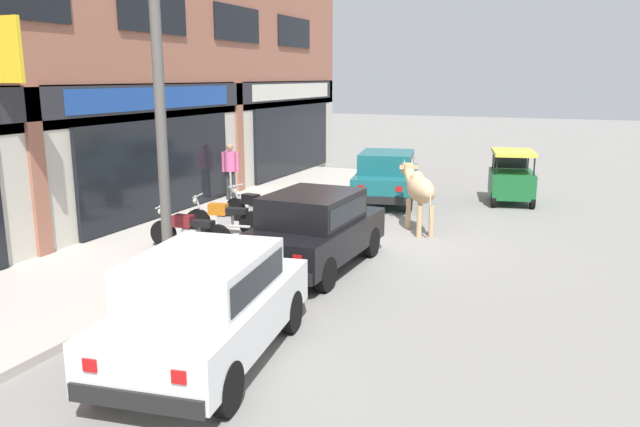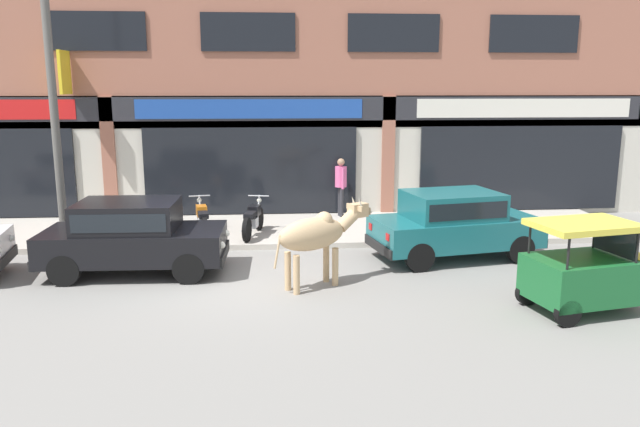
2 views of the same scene
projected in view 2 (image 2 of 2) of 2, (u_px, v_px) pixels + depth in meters
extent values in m
plane|color=gray|center=(244.00, 280.00, 12.02)|extent=(90.00, 90.00, 0.00)
cube|color=#B7AFA3|center=(250.00, 230.00, 15.86)|extent=(19.00, 3.48, 0.13)
cube|color=#9E604C|center=(248.00, 17.00, 16.73)|extent=(23.00, 0.55, 5.90)
cube|color=beige|center=(251.00, 157.00, 17.49)|extent=(23.00, 0.55, 3.40)
cube|color=#28282D|center=(250.00, 109.00, 16.91)|extent=(22.08, 0.08, 0.64)
cube|color=#9E604C|center=(109.00, 160.00, 16.91)|extent=(0.36, 0.12, 3.40)
cube|color=black|center=(251.00, 171.00, 17.24)|extent=(5.83, 0.10, 2.40)
cube|color=#1E479E|center=(250.00, 109.00, 16.88)|extent=(6.13, 0.05, 0.52)
cube|color=#9E604C|center=(388.00, 157.00, 17.50)|extent=(0.36, 0.12, 3.40)
cube|color=black|center=(520.00, 168.00, 17.84)|extent=(5.83, 0.10, 2.40)
cube|color=silver|center=(524.00, 108.00, 17.47)|extent=(6.13, 0.05, 0.52)
cube|color=black|center=(97.00, 31.00, 16.21)|extent=(2.50, 0.06, 1.00)
cube|color=black|center=(248.00, 32.00, 16.51)|extent=(2.50, 0.06, 1.00)
cube|color=black|center=(394.00, 33.00, 16.82)|extent=(2.50, 0.06, 1.00)
cube|color=black|center=(534.00, 34.00, 17.12)|extent=(2.50, 0.06, 1.00)
cube|color=yellow|center=(65.00, 72.00, 15.96)|extent=(0.08, 0.80, 1.10)
ellipsoid|color=tan|center=(312.00, 234.00, 11.35)|extent=(1.47, 1.17, 0.60)
sphere|color=tan|center=(324.00, 220.00, 11.47)|extent=(0.32, 0.32, 0.32)
cylinder|color=tan|center=(326.00, 263.00, 11.85)|extent=(0.12, 0.12, 0.72)
cylinder|color=tan|center=(335.00, 267.00, 11.62)|extent=(0.12, 0.12, 0.72)
cylinder|color=tan|center=(288.00, 271.00, 11.35)|extent=(0.12, 0.12, 0.72)
cylinder|color=tan|center=(297.00, 275.00, 11.12)|extent=(0.12, 0.12, 0.72)
cylinder|color=tan|center=(347.00, 220.00, 11.79)|extent=(0.52, 0.45, 0.43)
cube|color=tan|center=(358.00, 210.00, 11.90)|extent=(0.42, 0.37, 0.26)
cube|color=#957A57|center=(365.00, 211.00, 12.02)|extent=(0.20, 0.21, 0.14)
cone|color=beige|center=(353.00, 200.00, 11.93)|extent=(0.13, 0.11, 0.19)
cone|color=beige|center=(360.00, 202.00, 11.77)|extent=(0.13, 0.11, 0.19)
cube|color=tan|center=(349.00, 206.00, 11.97)|extent=(0.11, 0.14, 0.10)
cube|color=tan|center=(360.00, 209.00, 11.72)|extent=(0.11, 0.14, 0.10)
cylinder|color=tan|center=(277.00, 252.00, 10.97)|extent=(0.16, 0.12, 0.60)
cube|color=black|center=(5.00, 259.00, 12.07)|extent=(0.33, 1.52, 0.20)
sphere|color=silver|center=(11.00, 238.00, 12.48)|extent=(0.14, 0.14, 0.14)
cylinder|color=black|center=(485.00, 234.00, 14.46)|extent=(0.62, 0.29, 0.60)
cylinder|color=black|center=(520.00, 249.00, 13.10)|extent=(0.62, 0.29, 0.60)
cylinder|color=black|center=(392.00, 240.00, 13.85)|extent=(0.62, 0.29, 0.60)
cylinder|color=black|center=(420.00, 257.00, 12.49)|extent=(0.62, 0.29, 0.60)
cube|color=#196066|center=(455.00, 231.00, 13.41)|extent=(3.74, 2.24, 0.60)
cube|color=#196066|center=(452.00, 205.00, 13.27)|extent=(2.14, 1.78, 0.56)
cube|color=black|center=(452.00, 205.00, 13.27)|extent=(2.00, 1.77, 0.35)
cube|color=black|center=(525.00, 236.00, 13.92)|extent=(0.41, 1.51, 0.20)
cube|color=black|center=(380.00, 246.00, 13.00)|extent=(0.41, 1.51, 0.20)
sphere|color=silver|center=(515.00, 218.00, 14.32)|extent=(0.14, 0.14, 0.14)
sphere|color=silver|center=(540.00, 227.00, 13.41)|extent=(0.14, 0.14, 0.14)
cube|color=red|center=(371.00, 227.00, 13.40)|extent=(0.06, 0.16, 0.14)
cube|color=red|center=(388.00, 237.00, 12.46)|extent=(0.06, 0.16, 0.14)
cylinder|color=black|center=(199.00, 249.00, 13.14)|extent=(0.60, 0.19, 0.60)
cylinder|color=black|center=(189.00, 268.00, 11.73)|extent=(0.60, 0.19, 0.60)
cylinder|color=black|center=(88.00, 250.00, 13.01)|extent=(0.60, 0.19, 0.60)
cylinder|color=black|center=(64.00, 270.00, 11.61)|extent=(0.60, 0.19, 0.60)
cube|color=black|center=(135.00, 244.00, 12.31)|extent=(3.54, 1.68, 0.60)
cube|color=black|center=(128.00, 216.00, 12.19)|extent=(1.93, 1.48, 0.56)
cube|color=black|center=(128.00, 216.00, 12.19)|extent=(1.78, 1.50, 0.35)
cube|color=black|center=(223.00, 254.00, 12.45)|extent=(0.16, 1.52, 0.20)
cube|color=black|center=(46.00, 256.00, 12.26)|extent=(0.16, 1.52, 0.20)
sphere|color=silver|center=(226.00, 233.00, 12.86)|extent=(0.14, 0.14, 0.14)
sphere|color=silver|center=(222.00, 245.00, 11.92)|extent=(0.14, 0.14, 0.14)
cube|color=red|center=(53.00, 235.00, 12.68)|extent=(0.03, 0.16, 0.14)
cube|color=red|center=(34.00, 247.00, 11.71)|extent=(0.03, 0.16, 0.14)
cylinder|color=black|center=(626.00, 293.00, 10.56)|extent=(0.46, 0.21, 0.44)
cylinder|color=black|center=(528.00, 292.00, 10.62)|extent=(0.46, 0.21, 0.44)
cylinder|color=black|center=(568.00, 313.00, 9.65)|extent=(0.46, 0.21, 0.44)
cube|color=#19602D|center=(583.00, 278.00, 10.24)|extent=(1.91, 1.48, 0.70)
cube|color=yellow|center=(628.00, 268.00, 10.47)|extent=(0.53, 0.92, 0.52)
cylinder|color=black|center=(594.00, 232.00, 10.74)|extent=(0.04, 0.04, 0.55)
cylinder|color=black|center=(638.00, 246.00, 9.81)|extent=(0.04, 0.04, 0.55)
cylinder|color=black|center=(530.00, 237.00, 10.38)|extent=(0.04, 0.04, 0.55)
cylinder|color=black|center=(569.00, 252.00, 9.46)|extent=(0.04, 0.04, 0.55)
cube|color=#DBCC42|center=(585.00, 225.00, 10.05)|extent=(1.80, 1.41, 0.10)
cube|color=black|center=(615.00, 239.00, 10.27)|extent=(0.22, 0.91, 0.50)
cylinder|color=black|center=(152.00, 219.00, 15.52)|extent=(0.14, 0.57, 0.56)
cylinder|color=black|center=(146.00, 230.00, 14.31)|extent=(0.14, 0.57, 0.56)
cube|color=#B2B5BA|center=(149.00, 223.00, 14.89)|extent=(0.22, 0.33, 0.24)
cube|color=maroon|center=(149.00, 211.00, 14.99)|extent=(0.27, 0.42, 0.24)
cube|color=black|center=(147.00, 215.00, 14.60)|extent=(0.26, 0.53, 0.12)
cylinder|color=#B2B5BA|center=(151.00, 208.00, 15.40)|extent=(0.06, 0.27, 0.59)
cylinder|color=#B2B5BA|center=(150.00, 196.00, 15.38)|extent=(0.52, 0.07, 0.03)
sphere|color=silver|center=(151.00, 201.00, 15.46)|extent=(0.12, 0.12, 0.12)
cylinder|color=#B2B5BA|center=(142.00, 230.00, 14.54)|extent=(0.10, 0.48, 0.06)
cylinder|color=black|center=(200.00, 219.00, 15.57)|extent=(0.21, 0.57, 0.56)
cylinder|color=black|center=(205.00, 230.00, 14.40)|extent=(0.21, 0.57, 0.56)
cube|color=#B2B5BA|center=(203.00, 222.00, 14.96)|extent=(0.26, 0.35, 0.24)
cube|color=orange|center=(202.00, 211.00, 15.06)|extent=(0.31, 0.44, 0.24)
cube|color=black|center=(203.00, 215.00, 14.68)|extent=(0.32, 0.55, 0.12)
cylinder|color=#B2B5BA|center=(200.00, 207.00, 15.46)|extent=(0.09, 0.27, 0.59)
cylinder|color=#B2B5BA|center=(199.00, 196.00, 15.44)|extent=(0.52, 0.13, 0.03)
sphere|color=silver|center=(199.00, 200.00, 15.52)|extent=(0.12, 0.12, 0.12)
cylinder|color=#B2B5BA|center=(199.00, 229.00, 14.61)|extent=(0.15, 0.48, 0.06)
cylinder|color=black|center=(259.00, 219.00, 15.58)|extent=(0.22, 0.57, 0.56)
cylinder|color=black|center=(247.00, 230.00, 14.37)|extent=(0.22, 0.57, 0.56)
cube|color=#B2B5BA|center=(253.00, 222.00, 14.95)|extent=(0.26, 0.35, 0.24)
cube|color=black|center=(254.00, 211.00, 15.05)|extent=(0.32, 0.44, 0.24)
cube|color=black|center=(250.00, 215.00, 14.67)|extent=(0.32, 0.55, 0.12)
cylinder|color=#B2B5BA|center=(258.00, 207.00, 15.46)|extent=(0.10, 0.27, 0.59)
cylinder|color=#B2B5BA|center=(259.00, 196.00, 15.45)|extent=(0.52, 0.14, 0.03)
sphere|color=silver|center=(259.00, 200.00, 15.53)|extent=(0.12, 0.12, 0.12)
cylinder|color=#B2B5BA|center=(245.00, 229.00, 14.63)|extent=(0.16, 0.48, 0.06)
cylinder|color=#2D2D33|center=(342.00, 202.00, 17.06)|extent=(0.11, 0.11, 0.82)
cylinder|color=#2D2D33|center=(340.00, 201.00, 17.23)|extent=(0.11, 0.11, 0.82)
cylinder|color=#DB5B93|center=(341.00, 177.00, 17.01)|extent=(0.32, 0.32, 0.56)
cylinder|color=#DB5B93|center=(343.00, 179.00, 16.81)|extent=(0.08, 0.08, 0.56)
cylinder|color=#DB5B93|center=(339.00, 177.00, 17.21)|extent=(0.08, 0.08, 0.56)
sphere|color=tan|center=(341.00, 162.00, 16.93)|extent=(0.20, 0.20, 0.20)
cylinder|color=#595651|center=(54.00, 115.00, 13.53)|extent=(0.18, 0.18, 5.85)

